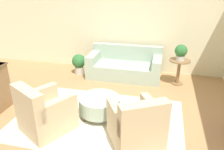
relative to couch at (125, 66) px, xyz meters
The scene contains 10 objects.
ground_plane 2.31m from the couch, 92.68° to the right, with size 16.00×16.00×0.00m, color #AD7F51.
wall_back 1.26m from the couch, 99.96° to the left, with size 9.68×0.12×2.80m.
rug 2.31m from the couch, 92.68° to the right, with size 3.30×2.19×0.01m.
couch is the anchor object (origin of this frame).
armchair_left 3.01m from the couch, 108.21° to the right, with size 1.08×1.10×0.94m.
armchair_right 2.95m from the couch, 75.75° to the right, with size 1.08×1.10×0.94m.
ottoman_table 2.19m from the couch, 92.93° to the right, with size 0.82×0.82×0.42m.
side_table 1.50m from the couch, ahead, with size 0.54×0.54×0.68m.
potted_plant_on_side_table 1.61m from the couch, ahead, with size 0.31×0.31×0.41m.
potted_plant_floor 1.37m from the couch, behind, with size 0.40×0.40×0.60m.
Camera 1 is at (1.14, -3.53, 2.53)m, focal length 35.00 mm.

